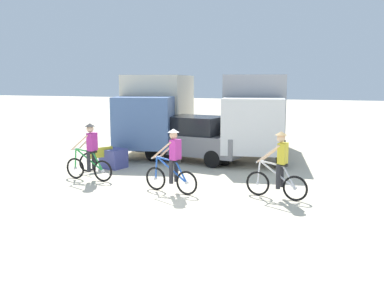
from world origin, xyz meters
The scene contains 9 objects.
ground_plane centered at (0.00, 0.00, 0.00)m, with size 120.00×120.00×0.00m, color beige.
box_truck_cream_rv centered at (-3.34, 8.15, 1.87)m, with size 3.59×7.07×3.35m.
box_truck_grey_hauler centered at (1.01, 8.40, 1.87)m, with size 3.37×7.03×3.35m.
sedan_parked centered at (-0.94, 5.94, 0.88)m, with size 4.45×2.49×1.76m.
cyclist_orange_shirt centered at (-2.96, 1.80, 0.85)m, with size 1.73×0.52×1.82m.
cyclist_cowboy_hat centered at (0.05, 1.25, 0.85)m, with size 1.70×0.57×1.82m.
cyclist_near_camera centered at (2.94, 1.61, 0.85)m, with size 1.70×0.57×1.82m.
bicycle_spare centered at (-3.47, 3.35, 0.40)m, with size 0.91×1.54×0.97m.
supply_crate centered at (-3.23, 3.75, 0.35)m, with size 0.78×0.72×0.69m, color #4C5199.
Camera 1 is at (4.37, -9.68, 3.16)m, focal length 40.03 mm.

